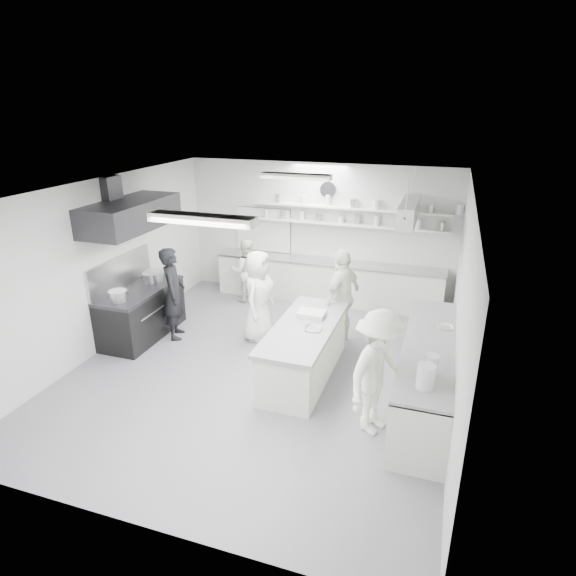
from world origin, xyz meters
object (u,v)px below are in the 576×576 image
(cook_back, at_px, (246,271))
(back_counter, at_px, (327,281))
(stove, at_px, (142,314))
(prep_island, at_px, (304,352))
(cook_stove, at_px, (174,293))
(right_counter, at_px, (426,374))

(cook_back, bearing_deg, back_counter, 169.63)
(cook_back, bearing_deg, stove, 34.13)
(stove, height_order, prep_island, stove)
(back_counter, bearing_deg, prep_island, -82.45)
(stove, relative_size, cook_stove, 1.03)
(back_counter, bearing_deg, cook_stove, -130.93)
(prep_island, distance_m, cook_stove, 2.81)
(back_counter, bearing_deg, cook_back, -162.20)
(stove, distance_m, back_counter, 4.03)
(cook_stove, bearing_deg, stove, 82.91)
(back_counter, distance_m, prep_island, 3.25)
(prep_island, bearing_deg, cook_back, 129.39)
(right_counter, bearing_deg, prep_island, 174.67)
(stove, xyz_separation_m, cook_back, (1.18, 2.25, 0.26))
(stove, distance_m, cook_back, 2.55)
(cook_stove, bearing_deg, back_counter, -63.53)
(stove, xyz_separation_m, prep_island, (3.33, -0.42, -0.03))
(back_counter, xyz_separation_m, prep_island, (0.43, -3.22, -0.04))
(back_counter, xyz_separation_m, right_counter, (2.35, -3.40, 0.01))
(cook_stove, bearing_deg, prep_island, -124.97)
(stove, height_order, right_counter, right_counter)
(right_counter, xyz_separation_m, prep_island, (-1.92, 0.18, -0.05))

